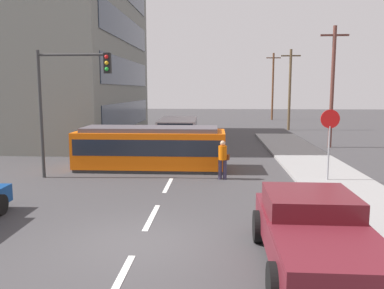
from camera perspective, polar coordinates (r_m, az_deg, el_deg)
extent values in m
plane|color=#3C3A3C|center=(19.76, -2.06, -3.16)|extent=(120.00, 120.00, 0.00)
cube|color=gray|center=(16.49, 20.80, -5.67)|extent=(3.20, 36.00, 0.14)
cube|color=silver|center=(8.45, -10.53, -18.90)|extent=(0.16, 2.40, 0.01)
cube|color=silver|center=(12.07, -5.85, -10.43)|extent=(0.16, 2.40, 0.01)
cube|color=silver|center=(15.88, -3.49, -5.91)|extent=(0.16, 2.40, 0.01)
cube|color=silver|center=(24.93, -0.88, -0.83)|extent=(0.16, 2.40, 0.01)
cube|color=silver|center=(30.85, -0.01, 0.87)|extent=(0.16, 2.40, 0.01)
cube|color=slate|center=(34.08, -24.16, 11.63)|extent=(17.46, 17.07, 12.80)
cube|color=#2D3847|center=(31.02, -9.15, 4.36)|extent=(0.06, 14.51, 1.92)
cube|color=#2D3847|center=(30.99, -9.29, 10.27)|extent=(0.06, 14.51, 1.92)
cube|color=#2D3847|center=(31.29, -9.42, 16.13)|extent=(0.06, 14.51, 1.92)
cube|color=#E55B09|center=(19.03, -5.99, -0.58)|extent=(7.11, 2.54, 1.70)
cube|color=#2D2D2D|center=(19.19, -5.96, -3.30)|extent=(6.97, 2.41, 0.15)
cube|color=#504A50|center=(18.92, -6.04, 2.26)|extent=(6.40, 2.16, 0.20)
cube|color=#1E232D|center=(19.00, -6.00, 0.03)|extent=(6.83, 2.58, 0.75)
cube|color=#BCAFB2|center=(27.81, -1.99, 2.22)|extent=(2.65, 5.76, 1.47)
cube|color=black|center=(25.01, -2.45, 2.08)|extent=(2.25, 0.18, 0.88)
cube|color=black|center=(27.79, -1.99, 2.76)|extent=(2.66, 4.91, 0.59)
cylinder|color=black|center=(26.07, -2.27, 0.54)|extent=(2.57, 0.97, 0.90)
cylinder|color=black|center=(29.68, -1.74, 1.45)|extent=(2.57, 0.97, 0.90)
cylinder|color=#322B43|center=(16.87, 4.10, -3.63)|extent=(0.16, 0.16, 0.85)
cylinder|color=#322B43|center=(16.87, 4.78, -3.64)|extent=(0.16, 0.16, 0.85)
cylinder|color=#D65A06|center=(16.74, 4.47, -1.20)|extent=(0.36, 0.36, 0.60)
sphere|color=tan|center=(16.68, 4.49, 0.19)|extent=(0.22, 0.22, 0.22)
cube|color=#5D250B|center=(16.82, 5.21, -1.85)|extent=(0.17, 0.22, 0.24)
cube|color=maroon|center=(8.90, 17.32, -13.00)|extent=(2.04, 5.02, 0.65)
cube|color=#57141C|center=(9.22, 16.69, -8.31)|extent=(1.91, 1.91, 0.55)
cube|color=maroon|center=(7.52, 19.90, -13.92)|extent=(2.02, 2.27, 0.12)
cylinder|color=black|center=(10.22, 9.71, -11.62)|extent=(0.29, 0.80, 0.80)
cylinder|color=black|center=(10.61, 20.75, -11.30)|extent=(0.29, 0.80, 0.80)
cylinder|color=black|center=(7.48, 12.09, -19.29)|extent=(0.29, 0.80, 0.80)
cylinder|color=black|center=(13.47, -26.11, -7.87)|extent=(0.24, 0.65, 0.64)
cylinder|color=gray|center=(16.96, 19.21, -1.20)|extent=(0.07, 0.07, 2.20)
cylinder|color=red|center=(16.80, 19.43, 3.52)|extent=(0.76, 0.04, 0.76)
cylinder|color=#333333|center=(18.07, -21.08, 4.00)|extent=(0.14, 0.14, 5.45)
cylinder|color=#333333|center=(17.53, -16.99, 12.35)|extent=(2.96, 0.10, 0.10)
cube|color=black|center=(17.05, -12.18, 11.47)|extent=(0.28, 0.24, 0.84)
sphere|color=red|center=(16.94, -12.32, 12.34)|extent=(0.16, 0.16, 0.16)
sphere|color=gold|center=(16.92, -12.30, 11.50)|extent=(0.16, 0.16, 0.16)
sphere|color=green|center=(16.91, -12.27, 10.65)|extent=(0.16, 0.16, 0.16)
cylinder|color=brown|center=(27.52, 19.69, 7.77)|extent=(0.24, 0.24, 7.89)
cube|color=brown|center=(27.74, 20.02, 14.69)|extent=(1.80, 0.12, 0.12)
cylinder|color=brown|center=(38.48, 14.00, 7.67)|extent=(0.24, 0.24, 7.56)
cube|color=brown|center=(38.61, 14.16, 12.38)|extent=(1.80, 0.12, 0.12)
cylinder|color=brown|center=(51.34, 11.64, 8.21)|extent=(0.24, 0.24, 8.39)
cube|color=brown|center=(51.50, 11.76, 12.21)|extent=(1.80, 0.12, 0.12)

